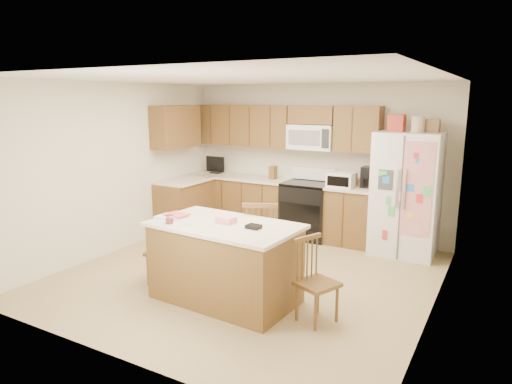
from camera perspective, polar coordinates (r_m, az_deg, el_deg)
The scene contains 9 objects.
ground at distance 6.06m, azimuth -0.97°, elevation -10.31°, with size 4.50×4.50×0.00m, color olive.
room_shell at distance 5.68m, azimuth -1.02°, elevation 3.30°, with size 4.60×4.60×2.52m.
cabinetry at distance 7.78m, azimuth -0.57°, elevation 1.64°, with size 3.36×1.56×2.15m.
stove at distance 7.57m, azimuth 6.45°, elevation -2.13°, with size 0.76×0.65×1.13m.
refrigerator at distance 6.97m, azimuth 18.29°, elevation -0.08°, with size 0.90×0.79×2.04m.
island at distance 5.22m, azimuth -3.90°, elevation -8.67°, with size 1.72×1.06×0.99m.
windsor_chair_left at distance 5.82m, azimuth -11.43°, elevation -7.10°, with size 0.48×0.49×0.89m.
windsor_chair_back at distance 5.71m, azimuth 0.62°, elevation -6.46°, with size 0.58×0.57×1.04m.
windsor_chair_right at distance 4.79m, azimuth 7.47°, elevation -11.15°, with size 0.48×0.49×0.88m.
Camera 1 is at (2.85, -4.85, 2.26)m, focal length 32.00 mm.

